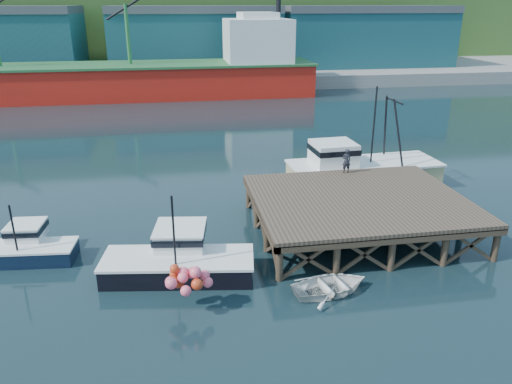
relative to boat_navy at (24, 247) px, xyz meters
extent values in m
plane|color=black|center=(12.85, 0.31, -0.68)|extent=(300.00, 300.00, 0.00)
cube|color=brown|center=(18.35, 0.31, 1.32)|extent=(12.00, 10.00, 0.25)
cube|color=#473828|center=(18.35, -4.54, 1.07)|extent=(12.00, 0.30, 0.35)
cylinder|color=#473828|center=(12.65, -4.39, 0.12)|extent=(0.36, 0.36, 2.60)
cylinder|color=#473828|center=(24.05, -4.39, 0.12)|extent=(0.36, 0.36, 2.60)
cylinder|color=#473828|center=(12.65, 5.01, 0.12)|extent=(0.36, 0.36, 2.60)
cylinder|color=#473828|center=(24.05, 5.01, 0.12)|extent=(0.36, 0.36, 2.60)
cube|color=gray|center=(12.85, 70.31, 0.32)|extent=(160.00, 40.00, 2.00)
cube|color=#1B555A|center=(12.85, 65.31, 5.82)|extent=(28.00, 16.00, 9.00)
cube|color=#1B555A|center=(42.85, 65.31, 5.82)|extent=(30.00, 16.00, 9.00)
cube|color=red|center=(0.85, 48.31, 1.52)|extent=(55.00, 9.50, 4.40)
cube|color=#26592D|center=(0.85, 48.31, 3.82)|extent=(55.50, 10.00, 0.30)
cube|color=silver|center=(20.85, 48.31, 6.82)|extent=(9.00, 9.00, 6.00)
cube|color=silver|center=(20.85, 48.31, 10.12)|extent=(5.00, 7.00, 1.20)
cylinder|color=black|center=(23.85, 48.31, 11.82)|extent=(0.70, 0.70, 2.50)
cube|color=#2D511E|center=(12.85, 100.31, 10.32)|extent=(220.00, 50.00, 22.00)
cube|color=#0D1B31|center=(-0.02, -0.24, -0.27)|extent=(5.42, 2.38, 0.82)
cube|color=silver|center=(-0.02, -0.24, 0.16)|extent=(5.53, 2.43, 0.11)
cube|color=silver|center=(0.06, 0.70, 0.55)|extent=(1.87, 1.87, 0.82)
cube|color=black|center=(0.06, 0.70, 0.73)|extent=(1.97, 1.97, 0.27)
cylinder|color=black|center=(-0.07, -0.77, 1.41)|extent=(0.10, 0.10, 2.54)
cube|color=black|center=(7.88, -3.20, -0.18)|extent=(7.48, 3.68, 0.99)
cube|color=silver|center=(7.88, -3.20, 0.34)|extent=(7.63, 3.75, 0.13)
cube|color=silver|center=(8.07, -1.93, 0.81)|extent=(2.71, 2.71, 0.99)
cube|color=black|center=(8.07, -1.93, 1.03)|extent=(2.86, 2.86, 0.33)
cylinder|color=black|center=(7.77, -3.91, 2.08)|extent=(0.10, 0.10, 3.53)
sphere|color=#FF5D76|center=(7.63, -6.28, 0.54)|extent=(0.46, 0.46, 0.46)
sphere|color=#FF5D76|center=(8.62, -6.06, 0.76)|extent=(0.46, 0.46, 0.46)
sphere|color=red|center=(8.18, -6.61, 0.98)|extent=(0.46, 0.46, 0.46)
cube|color=#C2BA7D|center=(21.48, 7.47, 0.19)|extent=(10.81, 4.21, 1.74)
cube|color=silver|center=(21.48, 7.47, 1.11)|extent=(11.01, 4.41, 0.15)
cube|color=silver|center=(19.06, 7.47, 1.93)|extent=(3.03, 2.85, 1.74)
cube|color=black|center=(19.06, 7.47, 2.32)|extent=(3.13, 2.95, 0.39)
cylinder|color=black|center=(21.97, 7.47, 3.67)|extent=(0.12, 0.12, 5.80)
imported|color=white|center=(14.75, -5.87, -0.30)|extent=(4.07, 3.22, 0.76)
imported|color=black|center=(19.08, 4.71, 2.25)|extent=(0.59, 0.39, 1.60)
camera|label=1|loc=(7.96, -24.94, 11.87)|focal=35.00mm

